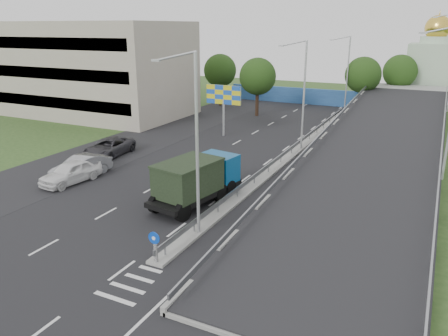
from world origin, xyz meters
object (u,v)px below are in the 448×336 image
Objects in this scene: lamp_post_mid at (302,90)px; parked_car_b at (81,167)px; parked_car_a at (71,172)px; parked_car_c at (108,147)px; sign_bollard at (155,247)px; lamp_post_near at (194,137)px; church at (432,69)px; dump_truck at (197,179)px; billboard at (224,98)px; lamp_post_far at (346,71)px.

lamp_post_mid is 20.74m from parked_car_b.
parked_car_a reaches higher than parked_car_c.
sign_bollard reaches higher than parked_car_b.
church reaches higher than lamp_post_near.
sign_bollard is 0.17× the size of lamp_post_near.
lamp_post_mid is (0.00, 20.00, 0.00)m from lamp_post_near.
sign_bollard is at bearing -48.82° from parked_car_c.
dump_truck reaches higher than parked_car_b.
church is at bearing 79.62° from lamp_post_near.
lamp_post_near is at bearing -39.88° from parked_car_c.
dump_truck is 1.51× the size of parked_car_a.
parked_car_c is at bearing -117.66° from billboard.
parked_car_b is at bearing 160.07° from lamp_post_near.
sign_bollard is 0.12× the size of church.
church is (9.89, 34.00, -0.50)m from lamp_post_mid.
parked_car_a is (-12.90, -36.58, -4.96)m from lamp_post_far.
billboard is (-9.00, 25.83, 3.15)m from sign_bollard.
billboard reaches higher than sign_bollard.
billboard is at bearing 167.62° from lamp_post_mid.
parked_car_b is (-13.18, -35.22, -4.97)m from lamp_post_far.
dump_truck is 10.69m from parked_car_a.
billboard is 0.95× the size of parked_car_c.
lamp_post_far is (0.00, 40.00, 0.00)m from lamp_post_near.
church reaches higher than billboard.
lamp_post_mid is at bearing -106.22° from church.
lamp_post_near is at bearing -12.32° from parked_car_b.
lamp_post_mid is at bearing -90.00° from lamp_post_far.
lamp_post_far reaches higher than billboard.
parked_car_c is (-15.08, 14.22, -0.23)m from sign_bollard.
church is (10.00, 57.83, 4.28)m from sign_bollard.
billboard is 0.74× the size of dump_truck.
church is 37.23m from billboard.
billboard is at bearing 84.32° from parked_car_b.
dump_truck is (-2.27, -35.83, -4.07)m from lamp_post_far.
lamp_post_far is 36.13m from dump_truck.
lamp_post_mid is at bearing 90.00° from lamp_post_near.
parked_car_a is at bearing 150.47° from sign_bollard.
sign_bollard is 44.08m from lamp_post_far.
lamp_post_near is at bearing -90.00° from lamp_post_far.
parked_car_b is (-23.07, -49.22, -4.47)m from church.
church is 50.51m from parked_car_c.
lamp_post_far is 17.15m from church.
lamp_post_far is at bearing 77.10° from parked_car_b.
church reaches higher than parked_car_c.
sign_bollard is 0.30× the size of billboard.
lamp_post_far is 20.24m from billboard.
billboard is 19.26m from parked_car_a.
parked_car_c is at bearing 145.62° from lamp_post_near.
lamp_post_near is 1.83× the size of billboard.
church is at bearing 54.76° from lamp_post_far.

